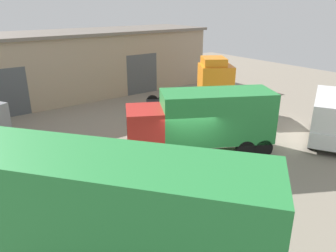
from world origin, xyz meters
The scene contains 7 objects.
ground_plane centered at (0.00, 0.00, 0.00)m, with size 60.00×60.00×0.00m, color gray.
warehouse_building centered at (0.00, 17.17, 2.83)m, with size 27.05×6.84×5.64m.
tractor_unit_orange centered at (7.11, 6.48, 1.94)m, with size 6.82×5.63×4.14m.
container_trailer_green centered at (-6.98, -4.09, 2.65)m, with size 8.01×9.13×4.19m.
delivery_van_white centered at (8.93, -2.30, 1.49)m, with size 5.85×4.37×2.75m.
box_truck_red centered at (1.49, 1.01, 1.98)m, with size 8.10×5.89×3.52m.
oil_drum centered at (7.44, 1.59, 0.44)m, with size 0.58×0.58×0.88m.
Camera 1 is at (-10.08, -11.40, 7.94)m, focal length 35.00 mm.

